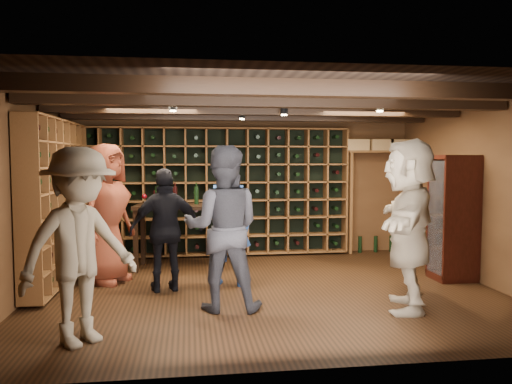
{
  "coord_description": "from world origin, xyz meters",
  "views": [
    {
      "loc": [
        -1.01,
        -6.41,
        1.75
      ],
      "look_at": [
        -0.12,
        0.2,
        1.28
      ],
      "focal_mm": 35.0,
      "sensor_mm": 36.0,
      "label": 1
    }
  ],
  "objects": [
    {
      "name": "ground",
      "position": [
        0.0,
        0.0,
        0.0
      ],
      "size": [
        6.0,
        6.0,
        0.0
      ],
      "primitive_type": "plane",
      "color": "black",
      "rests_on": "ground"
    },
    {
      "name": "room_shell",
      "position": [
        0.0,
        0.05,
        2.42
      ],
      "size": [
        6.0,
        6.0,
        6.0
      ],
      "color": "brown",
      "rests_on": "ground"
    },
    {
      "name": "wine_rack_back",
      "position": [
        -0.52,
        2.33,
        1.15
      ],
      "size": [
        4.65,
        0.3,
        2.2
      ],
      "color": "brown",
      "rests_on": "ground"
    },
    {
      "name": "wine_rack_left",
      "position": [
        -2.83,
        0.82,
        1.15
      ],
      "size": [
        0.3,
        2.65,
        2.2
      ],
      "color": "brown",
      "rests_on": "ground"
    },
    {
      "name": "crate_shelf",
      "position": [
        2.41,
        2.32,
        1.57
      ],
      "size": [
        1.2,
        0.32,
        2.07
      ],
      "color": "brown",
      "rests_on": "ground"
    },
    {
      "name": "display_cabinet",
      "position": [
        2.71,
        0.2,
        0.86
      ],
      "size": [
        0.55,
        0.5,
        1.75
      ],
      "color": "#36100A",
      "rests_on": "ground"
    },
    {
      "name": "man_blue_shirt",
      "position": [
        -0.48,
        0.32,
        0.86
      ],
      "size": [
        0.73,
        0.6,
        1.73
      ],
      "primitive_type": "imported",
      "rotation": [
        0.0,
        0.0,
        2.79
      ],
      "color": "navy",
      "rests_on": "ground"
    },
    {
      "name": "man_grey_suit",
      "position": [
        -0.63,
        -0.76,
        0.94
      ],
      "size": [
        1.0,
        0.83,
        1.88
      ],
      "primitive_type": "imported",
      "rotation": [
        0.0,
        0.0,
        3.0
      ],
      "color": "black",
      "rests_on": "ground"
    },
    {
      "name": "guest_red_floral",
      "position": [
        -2.15,
        0.69,
        0.97
      ],
      "size": [
        0.97,
        1.12,
        1.94
      ],
      "primitive_type": "imported",
      "rotation": [
        0.0,
        0.0,
        1.11
      ],
      "color": "maroon",
      "rests_on": "ground"
    },
    {
      "name": "guest_woman_black",
      "position": [
        -1.31,
        0.13,
        0.8
      ],
      "size": [
        1.0,
        0.55,
        1.61
      ],
      "primitive_type": "imported",
      "rotation": [
        0.0,
        0.0,
        3.32
      ],
      "color": "black",
      "rests_on": "ground"
    },
    {
      "name": "guest_khaki",
      "position": [
        -2.02,
        -1.65,
        0.92
      ],
      "size": [
        1.34,
        1.32,
        1.84
      ],
      "primitive_type": "imported",
      "rotation": [
        0.0,
        0.0,
        0.76
      ],
      "color": "#7E7057",
      "rests_on": "ground"
    },
    {
      "name": "guest_beige",
      "position": [
        1.48,
        -1.03,
        0.98
      ],
      "size": [
        1.23,
        1.9,
        1.96
      ],
      "primitive_type": "imported",
      "rotation": [
        0.0,
        0.0,
        4.32
      ],
      "color": "tan",
      "rests_on": "ground"
    },
    {
      "name": "tasting_table",
      "position": [
        -1.18,
        1.45,
        0.88
      ],
      "size": [
        1.4,
        0.81,
        1.29
      ],
      "rotation": [
        0.0,
        0.0,
        -0.11
      ],
      "color": "black",
      "rests_on": "ground"
    }
  ]
}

